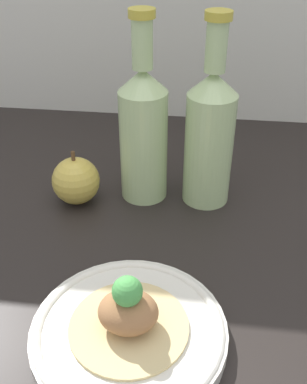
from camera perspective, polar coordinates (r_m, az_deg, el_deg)
name	(u,v)px	position (r cm, az deg, el deg)	size (l,w,h in cm)	color
ground_plane	(190,294)	(61.18, 4.60, -12.79)	(180.00, 110.00, 4.00)	black
plate	(126,331)	(52.99, -3.54, -17.22)	(22.17, 22.17, 2.24)	silver
plated_food	(125,313)	(50.67, -3.66, -15.06)	(13.47, 13.47, 7.40)	#D6BC7F
cider_bottle_left	(141,131)	(70.08, -1.59, 7.80)	(7.54, 7.54, 29.54)	#B7D18E
cider_bottle_right	(207,134)	(69.42, 6.82, 7.29)	(7.54, 7.54, 29.54)	#B7D18E
apple	(74,181)	(73.11, -10.11, 1.44)	(7.66, 7.66, 9.13)	gold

